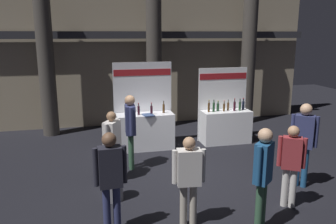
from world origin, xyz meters
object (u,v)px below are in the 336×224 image
visitor_0 (291,161)px  exhibitor_booth_0 (145,127)px  exhibitor_booth_1 (225,123)px  visitor_2 (130,125)px  visitor_3 (110,175)px  trash_bin (113,184)px  visitor_4 (112,140)px  visitor_1 (189,174)px  visitor_6 (304,138)px  visitor_7 (263,171)px

visitor_0 → exhibitor_booth_0: bearing=148.5°
exhibitor_booth_1 → visitor_2: exhibitor_booth_1 is taller
visitor_3 → trash_bin: bearing=80.9°
exhibitor_booth_1 → visitor_4: bearing=-150.2°
exhibitor_booth_0 → exhibitor_booth_1: (2.44, 0.01, -0.04)m
visitor_1 → visitor_6: (2.78, 0.93, 0.15)m
visitor_0 → visitor_7: (-0.91, -0.60, 0.12)m
visitor_6 → exhibitor_booth_1: bearing=-43.6°
visitor_3 → visitor_1: bearing=-7.0°
visitor_1 → visitor_6: 2.94m
visitor_4 → visitor_7: bearing=-109.5°
trash_bin → visitor_1: size_ratio=0.42×
trash_bin → visitor_0: visitor_0 is taller
visitor_3 → visitor_7: (2.40, -0.47, 0.01)m
visitor_3 → visitor_7: size_ratio=0.98×
visitor_3 → visitor_4: 2.11m
visitor_3 → visitor_2: bearing=72.7°
exhibitor_booth_0 → visitor_0: 4.47m
visitor_1 → trash_bin: bearing=139.4°
exhibitor_booth_0 → trash_bin: size_ratio=3.67×
exhibitor_booth_1 → visitor_4: (-3.49, -2.00, 0.36)m
trash_bin → visitor_7: size_ratio=0.37×
trash_bin → exhibitor_booth_1: bearing=39.5°
visitor_1 → visitor_2: (-0.61, 2.78, 0.15)m
visitor_2 → visitor_4: bearing=144.3°
visitor_1 → visitor_3: bearing=-177.1°
visitor_0 → exhibitor_booth_1: bearing=115.6°
visitor_2 → visitor_4: size_ratio=1.15×
exhibitor_booth_1 → visitor_6: exhibitor_booth_1 is taller
exhibitor_booth_1 → visitor_7: 4.76m
trash_bin → visitor_3: 1.36m
exhibitor_booth_1 → visitor_4: size_ratio=1.40×
exhibitor_booth_1 → visitor_1: bearing=-119.9°
trash_bin → visitor_2: bearing=70.4°
visitor_1 → exhibitor_booth_1: bearing=66.4°
visitor_2 → visitor_7: size_ratio=1.02×
visitor_0 → visitor_4: 3.70m
visitor_2 → visitor_7: 3.62m
trash_bin → visitor_2: visitor_2 is taller
exhibitor_booth_1 → visitor_3: bearing=-131.8°
trash_bin → visitor_2: 1.80m
visitor_0 → visitor_7: size_ratio=0.90×
exhibitor_booth_0 → visitor_3: 4.29m
exhibitor_booth_1 → visitor_0: bearing=-95.2°
exhibitor_booth_0 → exhibitor_booth_1: 2.44m
trash_bin → visitor_6: 4.02m
visitor_2 → visitor_6: bearing=-115.7°
visitor_6 → visitor_1: bearing=58.3°
exhibitor_booth_0 → visitor_1: bearing=-89.5°
trash_bin → visitor_6: bearing=-4.5°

